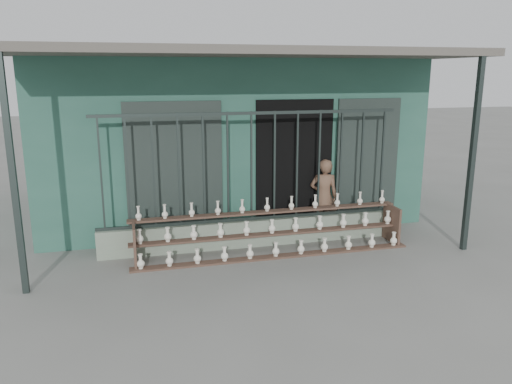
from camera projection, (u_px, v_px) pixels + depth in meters
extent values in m
plane|color=slate|center=(273.00, 275.00, 7.21)|extent=(60.00, 60.00, 0.00)
cube|color=#2C5E4D|center=(218.00, 131.00, 10.88)|extent=(7.00, 5.00, 3.20)
cube|color=black|center=(293.00, 168.00, 8.86)|extent=(1.40, 0.12, 2.40)
cube|color=#202B26|center=(175.00, 174.00, 8.31)|extent=(1.60, 0.08, 2.40)
cube|color=#202B26|center=(366.00, 165.00, 9.16)|extent=(1.20, 0.08, 2.40)
cube|color=#59544C|center=(253.00, 52.00, 7.60)|extent=(7.40, 2.00, 0.12)
cube|color=#283330|center=(13.00, 179.00, 6.27)|extent=(0.08, 0.08, 3.10)
cube|color=#283330|center=(472.00, 157.00, 7.89)|extent=(0.08, 0.08, 3.10)
cube|color=gray|center=(252.00, 233.00, 8.38)|extent=(5.00, 0.20, 0.45)
cube|color=#283330|center=(101.00, 174.00, 7.55)|extent=(0.03, 0.03, 1.80)
cube|color=#283330|center=(128.00, 173.00, 7.64)|extent=(0.03, 0.03, 1.80)
cube|color=#283330|center=(154.00, 172.00, 7.74)|extent=(0.03, 0.03, 1.80)
cube|color=#283330|center=(179.00, 170.00, 7.83)|extent=(0.03, 0.03, 1.80)
cube|color=#283330|center=(204.00, 169.00, 7.93)|extent=(0.03, 0.03, 1.80)
cube|color=#283330|center=(228.00, 168.00, 8.02)|extent=(0.03, 0.03, 1.80)
cube|color=#283330|center=(251.00, 167.00, 8.12)|extent=(0.03, 0.03, 1.80)
cube|color=#283330|center=(274.00, 166.00, 8.21)|extent=(0.03, 0.03, 1.80)
cube|color=#283330|center=(297.00, 165.00, 8.31)|extent=(0.03, 0.03, 1.80)
cube|color=#283330|center=(319.00, 164.00, 8.40)|extent=(0.03, 0.03, 1.80)
cube|color=#283330|center=(340.00, 163.00, 8.50)|extent=(0.03, 0.03, 1.80)
cube|color=#283330|center=(362.00, 162.00, 8.59)|extent=(0.03, 0.03, 1.80)
cube|color=#283330|center=(382.00, 161.00, 8.69)|extent=(0.03, 0.03, 1.80)
cube|color=#283330|center=(251.00, 113.00, 7.91)|extent=(5.00, 0.04, 0.05)
cube|color=#283330|center=(252.00, 218.00, 8.32)|extent=(5.00, 0.04, 0.05)
cube|color=brown|center=(276.00, 257.00, 7.87)|extent=(4.50, 0.18, 0.03)
cube|color=brown|center=(271.00, 234.00, 8.04)|extent=(4.50, 0.18, 0.03)
cube|color=brown|center=(267.00, 212.00, 8.20)|extent=(4.50, 0.18, 0.03)
cube|color=brown|center=(135.00, 245.00, 7.51)|extent=(0.04, 0.55, 0.64)
cube|color=brown|center=(392.00, 224.00, 8.56)|extent=(0.04, 0.55, 0.64)
imported|color=brown|center=(324.00, 197.00, 8.93)|extent=(0.56, 0.43, 1.37)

